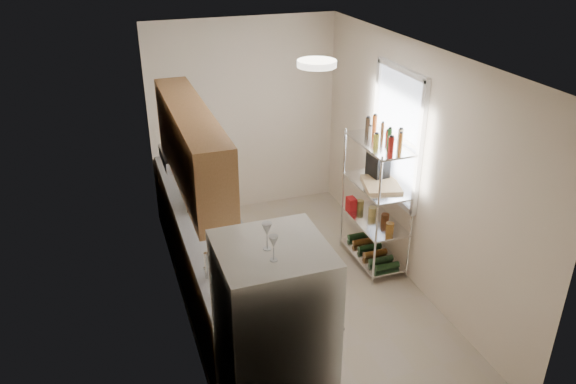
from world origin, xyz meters
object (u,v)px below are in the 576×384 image
object	(u,v)px
rice_cooker	(198,199)
frying_pan_large	(199,208)
cutting_board	(381,184)
refrigerator	(274,353)
espresso_machine	(378,165)

from	to	relation	value
rice_cooker	frying_pan_large	distance (m)	0.10
cutting_board	rice_cooker	bearing A→B (deg)	170.29
refrigerator	frying_pan_large	size ratio (longest dim) A/B	6.62
rice_cooker	espresso_machine	size ratio (longest dim) A/B	0.94
rice_cooker	cutting_board	distance (m)	2.01
refrigerator	espresso_machine	xyz separation A→B (m)	(1.96, 2.22, 0.28)
frying_pan_large	espresso_machine	size ratio (longest dim) A/B	0.88
rice_cooker	espresso_machine	xyz separation A→B (m)	(2.04, -0.13, 0.15)
frying_pan_large	espresso_machine	distance (m)	2.06
rice_cooker	frying_pan_large	world-z (taller)	rice_cooker
rice_cooker	cutting_board	xyz separation A→B (m)	(1.98, -0.34, 0.01)
rice_cooker	cutting_board	size ratio (longest dim) A/B	0.59
refrigerator	espresso_machine	world-z (taller)	refrigerator
refrigerator	cutting_board	distance (m)	2.77
cutting_board	frying_pan_large	bearing A→B (deg)	171.08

